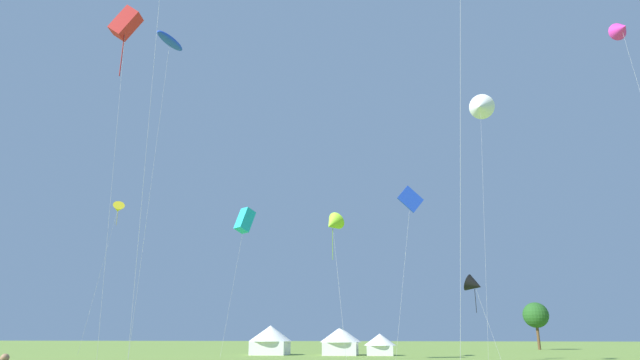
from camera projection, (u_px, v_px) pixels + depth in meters
kite_black_delta at (474, 285)px, 45.26m from camera, size 2.66×2.13×7.36m
kite_yellow_delta at (118, 209)px, 65.09m from camera, size 3.43×2.23×18.41m
kite_white_delta at (480, 107)px, 56.76m from camera, size 3.69×3.93×27.99m
kite_magenta_delta at (622, 29)px, 44.07m from camera, size 2.69×1.72×28.13m
kite_red_box at (126, 24)px, 45.91m from camera, size 3.56×2.80×30.24m
kite_blue_parafoil at (170, 41)px, 50.57m from camera, size 2.32×3.92×30.45m
kite_lime_delta at (333, 224)px, 41.03m from camera, size 2.25×2.73×11.61m
kite_blue_diamond at (410, 200)px, 47.33m from camera, size 3.21×2.45×15.54m
kite_cyan_box at (245, 220)px, 57.72m from camera, size 2.99×2.47×15.92m
festival_tent_right at (270, 339)px, 60.28m from camera, size 5.04×5.04×3.28m
festival_tent_left at (341, 340)px, 59.16m from camera, size 4.75×4.75×3.09m
festival_tent_center at (380, 343)px, 58.45m from camera, size 3.62×3.62×2.36m
tree_distant_left at (536, 315)px, 82.60m from camera, size 3.97×3.97×7.26m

